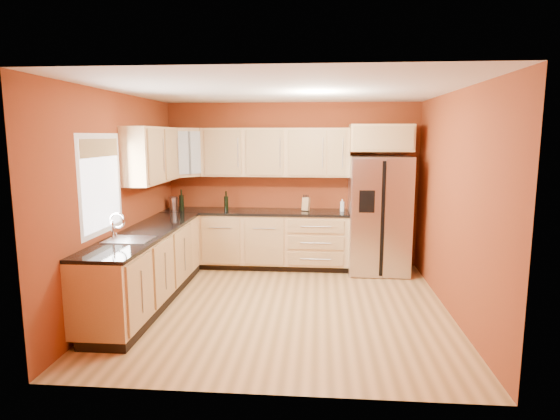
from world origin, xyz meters
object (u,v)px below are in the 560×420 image
object	(u,v)px
refrigerator	(379,215)
knife_block	(306,204)
canister_left	(174,203)
wine_bottle_a	(181,200)
soap_dispenser	(342,205)

from	to	relation	value
refrigerator	knife_block	xyz separation A→B (m)	(-1.11, 0.12, 0.13)
canister_left	knife_block	world-z (taller)	knife_block
wine_bottle_a	knife_block	bearing A→B (deg)	3.48
refrigerator	wine_bottle_a	size ratio (longest dim) A/B	5.38
knife_block	soap_dispenser	bearing A→B (deg)	15.23
canister_left	soap_dispenser	xyz separation A→B (m)	(2.65, 0.05, -0.01)
refrigerator	knife_block	size ratio (longest dim) A/B	8.60
wine_bottle_a	refrigerator	bearing A→B (deg)	-0.09
knife_block	soap_dispenser	xyz separation A→B (m)	(0.56, -0.02, -0.01)
wine_bottle_a	canister_left	bearing A→B (deg)	159.19
knife_block	soap_dispenser	distance (m)	0.56
soap_dispenser	refrigerator	bearing A→B (deg)	-10.59
canister_left	knife_block	bearing A→B (deg)	1.87
refrigerator	soap_dispenser	world-z (taller)	refrigerator
refrigerator	wine_bottle_a	bearing A→B (deg)	179.91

